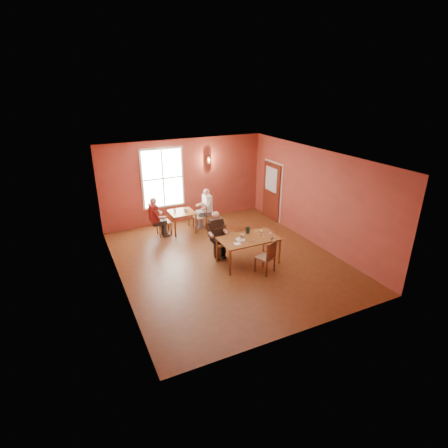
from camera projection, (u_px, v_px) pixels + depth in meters
name	position (u px, v px, depth m)	size (l,w,h in m)	color
ground	(227.00, 260.00, 10.18)	(6.00, 7.00, 0.01)	brown
wall_back	(184.00, 181.00, 12.53)	(6.00, 0.04, 3.00)	brown
wall_front	(307.00, 268.00, 6.69)	(6.00, 0.04, 3.00)	brown
wall_left	(115.00, 230.00, 8.41)	(0.04, 7.00, 3.00)	brown
wall_right	(314.00, 197.00, 10.81)	(0.04, 7.00, 3.00)	brown
ceiling	(227.00, 157.00, 9.04)	(6.00, 7.00, 0.04)	white
window	(163.00, 178.00, 12.09)	(1.36, 0.10, 1.96)	white
door	(271.00, 191.00, 12.87)	(0.12, 1.04, 2.10)	maroon
wall_sconce	(208.00, 160.00, 12.54)	(0.16, 0.16, 0.28)	brown
main_table	(248.00, 250.00, 9.88)	(1.64, 0.92, 0.77)	brown
chair_diner_main	(222.00, 242.00, 10.19)	(0.41, 0.41, 0.93)	#4F331A
diner_main	(223.00, 237.00, 10.09)	(0.52, 0.52, 1.31)	#38241C
chair_empty	(265.00, 256.00, 9.36)	(0.41, 0.41, 0.93)	#452717
plate_food	(240.00, 239.00, 9.62)	(0.27, 0.27, 0.03)	white
sandwich	(242.00, 237.00, 9.69)	(0.08, 0.08, 0.10)	tan
goblet_a	(261.00, 231.00, 9.97)	(0.07, 0.07, 0.18)	white
goblet_b	(269.00, 232.00, 9.87)	(0.08, 0.08, 0.20)	white
goblet_c	(262.00, 235.00, 9.68)	(0.07, 0.07, 0.19)	white
menu_stand	(248.00, 230.00, 9.99)	(0.12, 0.06, 0.20)	black
knife	(252.00, 241.00, 9.52)	(0.21, 0.02, 0.00)	#B8B8CC
napkin	(237.00, 244.00, 9.39)	(0.17, 0.17, 0.01)	white
sunglasses	(272.00, 238.00, 9.69)	(0.12, 0.04, 0.01)	black
second_table	(182.00, 222.00, 11.97)	(0.81, 0.81, 0.72)	brown
chair_diner_white	(200.00, 216.00, 12.20)	(0.39, 0.39, 0.88)	#5C2E17
diner_white	(200.00, 210.00, 12.12)	(0.53, 0.53, 1.33)	silver
chair_diner_maroon	(164.00, 221.00, 11.67)	(0.42, 0.42, 0.95)	#402515
diner_maroon	(162.00, 216.00, 11.58)	(0.53, 0.53, 1.33)	maroon
cup_a	(186.00, 210.00, 11.82)	(0.12, 0.12, 0.10)	white
cup_b	(175.00, 210.00, 11.82)	(0.10, 0.10, 0.09)	silver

